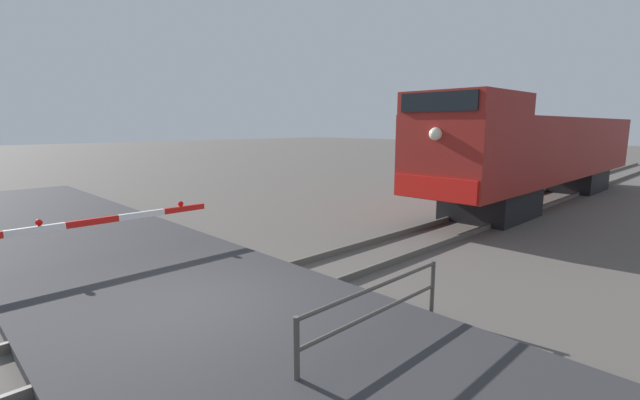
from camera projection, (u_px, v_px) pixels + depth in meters
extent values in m
plane|color=#514C47|center=(200.00, 313.00, 7.30)|extent=(160.00, 160.00, 0.00)
cube|color=#59544C|center=(180.00, 297.00, 7.79)|extent=(0.08, 80.00, 0.15)
cube|color=#59544C|center=(222.00, 323.00, 6.78)|extent=(0.08, 80.00, 0.15)
cube|color=#2D2D30|center=(200.00, 309.00, 7.28)|extent=(36.00, 5.09, 0.16)
cube|color=black|center=(491.00, 202.00, 14.85)|extent=(2.33, 3.20, 1.05)
cube|color=black|center=(573.00, 180.00, 21.16)|extent=(2.33, 3.20, 1.05)
cube|color=maroon|center=(543.00, 147.00, 17.71)|extent=(2.74, 16.68, 2.40)
cube|color=maroon|center=(468.00, 104.00, 12.87)|extent=(2.68, 3.37, 0.65)
cube|color=black|center=(437.00, 102.00, 11.69)|extent=(2.33, 0.06, 0.52)
cube|color=red|center=(433.00, 188.00, 12.09)|extent=(2.60, 0.08, 0.64)
sphere|color=#F2EACC|center=(436.00, 134.00, 11.82)|extent=(0.36, 0.36, 0.36)
cube|color=white|center=(36.00, 230.00, 8.84)|extent=(0.10, 1.09, 0.14)
cube|color=red|center=(93.00, 222.00, 9.59)|extent=(0.10, 1.09, 0.14)
cube|color=white|center=(142.00, 215.00, 10.34)|extent=(0.10, 1.09, 0.14)
cube|color=red|center=(184.00, 209.00, 11.09)|extent=(0.10, 1.09, 0.14)
sphere|color=red|center=(39.00, 223.00, 8.86)|extent=(0.14, 0.14, 0.14)
sphere|color=red|center=(181.00, 204.00, 11.01)|extent=(0.14, 0.14, 0.14)
cylinder|color=#4C4742|center=(296.00, 355.00, 5.07)|extent=(0.08, 0.08, 0.95)
cylinder|color=#4C4742|center=(432.00, 289.00, 7.12)|extent=(0.08, 0.08, 0.95)
cylinder|color=#4C4742|center=(376.00, 287.00, 6.02)|extent=(0.06, 2.98, 0.06)
cylinder|color=#4C4742|center=(376.00, 313.00, 6.09)|extent=(0.06, 2.98, 0.06)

